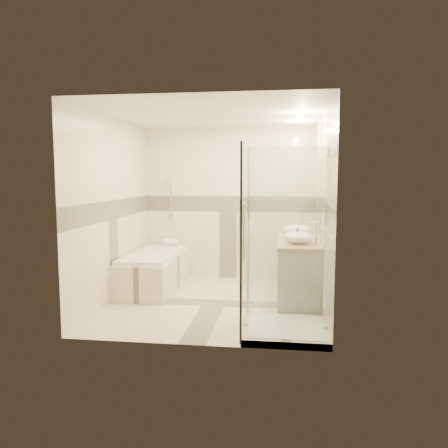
# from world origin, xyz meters

# --- Properties ---
(room) EXTENTS (2.82, 3.02, 2.52)m
(room) POSITION_xyz_m (0.06, 0.01, 1.26)
(room) COLOR beige
(room) RESTS_ON ground
(bathtub) EXTENTS (0.75, 1.70, 0.56)m
(bathtub) POSITION_xyz_m (-1.02, 0.65, 0.31)
(bathtub) COLOR beige
(bathtub) RESTS_ON ground
(vanity) EXTENTS (0.58, 1.62, 0.85)m
(vanity) POSITION_xyz_m (1.12, 0.30, 0.43)
(vanity) COLOR silver
(vanity) RESTS_ON ground
(shower_enclosure) EXTENTS (0.96, 0.93, 2.04)m
(shower_enclosure) POSITION_xyz_m (0.83, -0.97, 0.51)
(shower_enclosure) COLOR beige
(shower_enclosure) RESTS_ON ground
(vessel_sink_near) EXTENTS (0.40, 0.40, 0.16)m
(vessel_sink_near) POSITION_xyz_m (1.10, 0.76, 0.93)
(vessel_sink_near) COLOR white
(vessel_sink_near) RESTS_ON vanity
(vessel_sink_far) EXTENTS (0.39, 0.39, 0.16)m
(vessel_sink_far) POSITION_xyz_m (1.10, -0.08, 0.93)
(vessel_sink_far) COLOR white
(vessel_sink_far) RESTS_ON vanity
(faucet_near) EXTENTS (0.11, 0.03, 0.26)m
(faucet_near) POSITION_xyz_m (1.32, 0.76, 1.00)
(faucet_near) COLOR silver
(faucet_near) RESTS_ON vanity
(faucet_far) EXTENTS (0.12, 0.03, 0.28)m
(faucet_far) POSITION_xyz_m (1.32, -0.08, 1.02)
(faucet_far) COLOR silver
(faucet_far) RESTS_ON vanity
(amenity_bottle_a) EXTENTS (0.11, 0.11, 0.18)m
(amenity_bottle_a) POSITION_xyz_m (1.10, 0.14, 0.94)
(amenity_bottle_a) COLOR black
(amenity_bottle_a) RESTS_ON vanity
(amenity_bottle_b) EXTENTS (0.15, 0.15, 0.15)m
(amenity_bottle_b) POSITION_xyz_m (1.10, 0.27, 0.93)
(amenity_bottle_b) COLOR black
(amenity_bottle_b) RESTS_ON vanity
(folded_towels) EXTENTS (0.21, 0.28, 0.08)m
(folded_towels) POSITION_xyz_m (1.10, 1.02, 0.89)
(folded_towels) COLOR white
(folded_towels) RESTS_ON vanity
(rolled_towel) EXTENTS (0.25, 0.11, 0.11)m
(rolled_towel) POSITION_xyz_m (-0.95, 1.37, 0.62)
(rolled_towel) COLOR white
(rolled_towel) RESTS_ON bathtub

